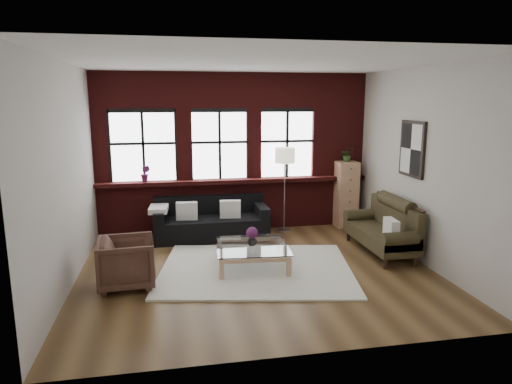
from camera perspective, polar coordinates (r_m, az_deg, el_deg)
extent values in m
plane|color=#51381E|center=(7.35, 0.10, -9.77)|extent=(5.50, 5.50, 0.00)
plane|color=white|center=(6.87, 0.11, 15.96)|extent=(5.50, 5.50, 0.00)
plane|color=beige|center=(9.38, -2.77, 4.93)|extent=(5.50, 0.00, 5.50)
plane|color=beige|center=(4.55, 6.04, -2.06)|extent=(5.50, 0.00, 5.50)
plane|color=beige|center=(6.97, -22.71, 1.81)|extent=(0.00, 5.00, 5.00)
plane|color=beige|center=(7.92, 20.08, 3.05)|extent=(0.00, 5.00, 5.00)
cube|color=#4E1212|center=(9.31, -2.61, 1.40)|extent=(5.50, 0.30, 0.08)
cube|color=silver|center=(7.36, 0.00, -9.61)|extent=(3.36, 2.85, 0.03)
cube|color=white|center=(8.78, -8.64, -2.35)|extent=(0.41, 0.18, 0.34)
cube|color=white|center=(8.85, -3.24, -2.13)|extent=(0.42, 0.19, 0.34)
cube|color=white|center=(7.79, 16.53, -4.49)|extent=(0.17, 0.39, 0.34)
imported|color=#462B23|center=(6.89, -15.83, -8.48)|extent=(0.85, 0.82, 0.72)
imported|color=#B2B2B2|center=(7.33, -0.49, -6.06)|extent=(0.17, 0.17, 0.17)
sphere|color=#5F2053|center=(7.30, -0.49, -5.14)|extent=(0.19, 0.19, 0.19)
cube|color=tan|center=(9.85, 11.16, -0.28)|extent=(0.43, 0.43, 1.40)
imported|color=#2D5923|center=(9.71, 11.36, 4.61)|extent=(0.31, 0.29, 0.30)
imported|color=#5F2053|center=(9.17, -13.67, 2.26)|extent=(0.23, 0.21, 0.34)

